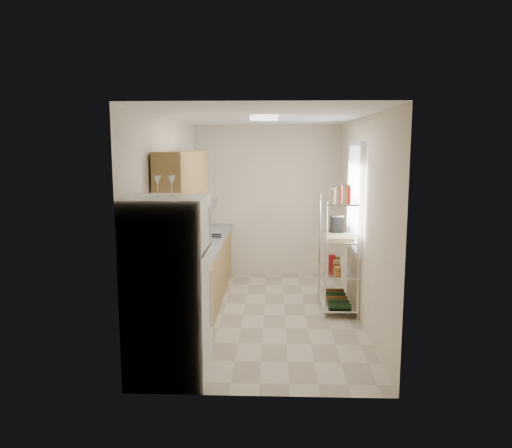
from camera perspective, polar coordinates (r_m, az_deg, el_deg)
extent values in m
cube|color=#C1B59C|center=(6.78, 0.92, -10.40)|extent=(2.50, 4.40, 0.01)
cube|color=white|center=(6.42, 0.97, 12.19)|extent=(2.50, 4.40, 0.01)
cube|color=#EEDFC6|center=(8.66, 1.23, 2.65)|extent=(2.50, 0.01, 2.60)
cube|color=#EEDFC6|center=(4.30, 0.37, -3.59)|extent=(2.50, 0.01, 2.60)
cube|color=#EEDFC6|center=(6.62, -9.99, 0.63)|extent=(0.01, 4.40, 2.60)
cube|color=#EEDFC6|center=(6.57, 11.95, 0.51)|extent=(0.01, 4.40, 2.60)
cube|color=#9F7D43|center=(7.15, -6.43, -5.80)|extent=(0.60, 3.48, 0.86)
cube|color=gray|center=(7.05, -6.37, -2.26)|extent=(0.63, 3.51, 0.04)
cube|color=#B7BABC|center=(5.96, -8.30, -4.39)|extent=(0.52, 0.44, 0.04)
cube|color=#B7BABC|center=(8.43, -3.21, -3.32)|extent=(0.01, 0.55, 0.72)
cube|color=#9F7D43|center=(6.63, -8.23, 5.11)|extent=(0.33, 2.20, 0.72)
cube|color=#B7BABC|center=(7.44, -6.65, 2.29)|extent=(0.50, 0.60, 0.12)
cube|color=white|center=(6.88, 11.28, 2.99)|extent=(0.06, 1.00, 1.46)
cube|color=silver|center=(7.09, 9.21, -8.76)|extent=(0.45, 0.90, 0.02)
cube|color=silver|center=(6.97, 9.30, -5.23)|extent=(0.45, 0.90, 0.02)
cube|color=silver|center=(6.87, 9.40, -1.59)|extent=(0.45, 0.90, 0.02)
cube|color=silver|center=(6.80, 9.50, 2.56)|extent=(0.45, 0.90, 0.02)
cylinder|color=silver|center=(6.47, 7.96, -4.24)|extent=(0.02, 0.02, 1.55)
cylinder|color=silver|center=(7.32, 7.26, -2.70)|extent=(0.02, 0.02, 1.55)
cylinder|color=silver|center=(6.53, 11.69, -4.23)|extent=(0.02, 0.02, 1.55)
cylinder|color=silver|center=(7.37, 10.57, -2.70)|extent=(0.02, 0.02, 1.55)
cylinder|color=white|center=(6.12, 0.92, 12.03)|extent=(0.34, 0.34, 0.05)
cube|color=white|center=(4.88, -9.85, -7.29)|extent=(0.73, 0.73, 1.77)
cylinder|color=silver|center=(6.70, -6.69, -1.74)|extent=(0.26, 0.26, 0.21)
cylinder|color=black|center=(7.37, -6.18, -1.44)|extent=(0.29, 0.29, 0.04)
cylinder|color=black|center=(7.53, -6.20, -1.20)|extent=(0.25, 0.25, 0.05)
cube|color=tan|center=(6.82, 9.42, -1.44)|extent=(0.41, 0.52, 0.03)
cube|color=black|center=(7.10, 9.19, -0.04)|extent=(0.17, 0.24, 0.28)
cube|color=maroon|center=(7.15, 8.69, -4.15)|extent=(0.10, 0.14, 0.15)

